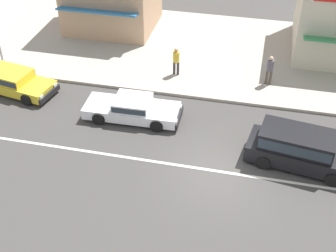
% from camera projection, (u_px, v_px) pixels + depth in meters
% --- Properties ---
extents(ground_plane, '(160.00, 160.00, 0.00)m').
position_uv_depth(ground_plane, '(218.00, 171.00, 19.16)').
color(ground_plane, '#423F3D').
extents(lane_centre_stripe, '(50.40, 0.14, 0.01)m').
position_uv_depth(lane_centre_stripe, '(218.00, 171.00, 19.16)').
color(lane_centre_stripe, silver).
rests_on(lane_centre_stripe, ground).
extents(kerb_strip, '(68.00, 10.00, 0.15)m').
position_uv_depth(kerb_strip, '(243.00, 55.00, 26.92)').
color(kerb_strip, '#ADA393').
rests_on(kerb_strip, ground).
extents(minivan_black_1, '(4.75, 2.37, 1.56)m').
position_uv_depth(minivan_black_1, '(300.00, 147.00, 19.07)').
color(minivan_black_1, black).
rests_on(minivan_black_1, ground).
extents(hatchback_yellow_2, '(4.13, 2.34, 1.10)m').
position_uv_depth(hatchback_yellow_2, '(14.00, 81.00, 23.67)').
color(hatchback_yellow_2, yellow).
rests_on(hatchback_yellow_2, ground).
extents(sedan_white_4, '(4.57, 1.90, 1.06)m').
position_uv_depth(sedan_white_4, '(133.00, 108.00, 21.84)').
color(sedan_white_4, white).
rests_on(sedan_white_4, ground).
extents(pedestrian_near_clock, '(0.34, 0.34, 1.61)m').
position_uv_depth(pedestrian_near_clock, '(270.00, 68.00, 23.70)').
color(pedestrian_near_clock, '#4C4238').
rests_on(pedestrian_near_clock, kerb_strip).
extents(pedestrian_mid_kerb, '(0.34, 0.34, 1.56)m').
position_uv_depth(pedestrian_mid_kerb, '(176.00, 59.00, 24.49)').
color(pedestrian_mid_kerb, '#333338').
rests_on(pedestrian_mid_kerb, kerb_strip).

